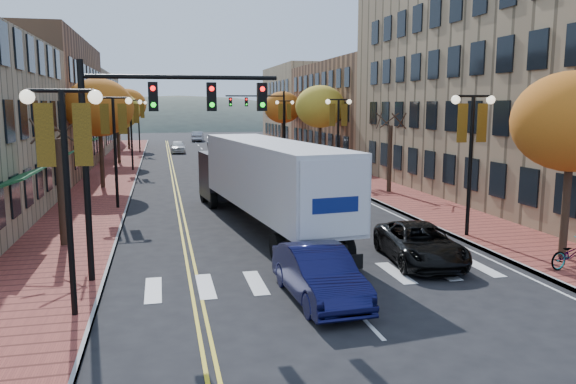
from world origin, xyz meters
TOP-DOWN VIEW (x-y plane):
  - ground at (0.00, 0.00)m, footprint 200.00×200.00m
  - sidewalk_left at (-9.00, 32.50)m, footprint 4.00×85.00m
  - sidewalk_right at (9.00, 32.50)m, footprint 4.00×85.00m
  - building_left_mid at (-17.00, 36.00)m, footprint 12.00×24.00m
  - building_left_far at (-17.00, 61.00)m, footprint 12.00×26.00m
  - building_right_near at (18.50, 16.00)m, footprint 15.00×28.00m
  - building_right_mid at (18.50, 42.00)m, footprint 15.00×24.00m
  - building_right_far at (18.50, 64.00)m, footprint 15.00×20.00m
  - tree_left_a at (-9.00, 8.00)m, footprint 0.28×0.28m
  - tree_left_b at (-9.00, 24.00)m, footprint 4.48×4.48m
  - tree_left_c at (-9.00, 40.00)m, footprint 4.16×4.16m
  - tree_left_d at (-9.00, 58.00)m, footprint 4.61×4.61m
  - tree_right_a at (9.00, 2.00)m, footprint 4.16×4.16m
  - tree_right_b at (9.00, 18.00)m, footprint 0.28×0.28m
  - tree_right_c at (9.00, 34.00)m, footprint 4.48×4.48m
  - tree_right_d at (9.00, 50.00)m, footprint 4.35×4.35m
  - lamp_left_a at (-7.50, 0.00)m, footprint 1.96×0.36m
  - lamp_left_b at (-7.50, 16.00)m, footprint 1.96×0.36m
  - lamp_left_c at (-7.50, 34.00)m, footprint 1.96×0.36m
  - lamp_left_d at (-7.50, 52.00)m, footprint 1.96×0.36m
  - lamp_right_a at (7.50, 6.00)m, footprint 1.96×0.36m
  - lamp_right_b at (7.50, 24.00)m, footprint 1.96×0.36m
  - lamp_right_c at (7.50, 42.00)m, footprint 1.96×0.36m
  - traffic_mast_near at (-5.48, 3.00)m, footprint 6.10×0.35m
  - traffic_mast_far at (5.48, 42.00)m, footprint 6.10×0.34m
  - semi_truck at (-0.69, 9.87)m, footprint 4.62×16.50m
  - navy_sedan at (-0.76, 0.04)m, footprint 1.91×4.83m
  - black_suv at (3.89, 3.06)m, footprint 2.81×5.20m
  - car_far_white at (-3.17, 52.00)m, footprint 1.85×4.34m
  - car_far_silver at (1.80, 59.06)m, footprint 2.01×4.66m
  - car_far_oncoming at (0.50, 72.61)m, footprint 2.24×4.80m
  - bicycle at (8.37, 0.78)m, footprint 2.00×1.05m

SIDE VIEW (x-z plane):
  - ground at x=0.00m, z-range 0.00..0.00m
  - sidewalk_left at x=-9.00m, z-range 0.00..0.15m
  - sidewalk_right at x=9.00m, z-range 0.00..0.15m
  - bicycle at x=8.37m, z-range 0.15..1.15m
  - car_far_silver at x=1.80m, z-range 0.00..1.34m
  - black_suv at x=3.89m, z-range 0.00..1.39m
  - car_far_white at x=-3.17m, z-range 0.00..1.46m
  - car_far_oncoming at x=0.50m, z-range 0.00..1.52m
  - navy_sedan at x=-0.76m, z-range 0.00..1.56m
  - tree_left_a at x=-9.00m, z-range 0.15..4.35m
  - tree_right_b at x=9.00m, z-range 0.15..4.35m
  - semi_truck at x=-0.69m, z-range 0.34..4.42m
  - lamp_left_a at x=-7.50m, z-range 1.27..7.32m
  - lamp_left_b at x=-7.50m, z-range 1.27..7.32m
  - lamp_left_c at x=-7.50m, z-range 1.27..7.32m
  - lamp_left_d at x=-7.50m, z-range 1.27..7.32m
  - lamp_right_a at x=7.50m, z-range 1.27..7.32m
  - lamp_right_b at x=7.50m, z-range 1.27..7.32m
  - lamp_right_c at x=7.50m, z-range 1.27..7.32m
  - building_left_far at x=-17.00m, z-range 0.00..9.50m
  - traffic_mast_near at x=-5.48m, z-range 1.42..8.42m
  - traffic_mast_far at x=5.48m, z-range 1.42..8.42m
  - building_right_mid at x=18.50m, z-range 0.00..10.00m
  - tree_left_c at x=-9.00m, z-range 1.71..8.40m
  - tree_right_a at x=9.00m, z-range 1.71..8.40m
  - tree_right_d at x=9.00m, z-range 1.79..8.79m
  - tree_left_b at x=-9.00m, z-range 1.84..9.05m
  - tree_right_c at x=9.00m, z-range 1.84..9.05m
  - building_left_mid at x=-17.00m, z-range 0.00..11.00m
  - building_right_far at x=18.50m, z-range 0.00..11.00m
  - tree_left_d at x=-9.00m, z-range 1.89..9.31m
  - building_right_near at x=18.50m, z-range 0.00..15.00m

